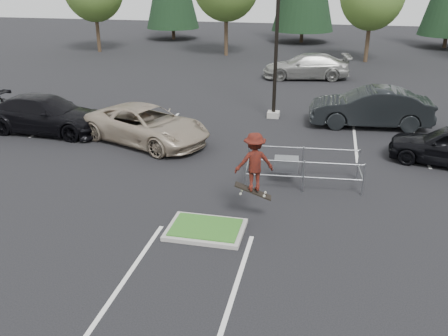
% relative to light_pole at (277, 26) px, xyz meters
% --- Properties ---
extents(ground, '(120.00, 120.00, 0.00)m').
position_rel_light_pole_xyz_m(ground, '(-0.50, -12.00, -4.56)').
color(ground, black).
rests_on(ground, ground).
extents(grass_median, '(2.20, 1.60, 0.16)m').
position_rel_light_pole_xyz_m(grass_median, '(-0.50, -12.00, -4.48)').
color(grass_median, '#A29D97').
rests_on(grass_median, ground).
extents(stall_lines, '(22.62, 17.60, 0.01)m').
position_rel_light_pole_xyz_m(stall_lines, '(-1.85, -5.98, -4.56)').
color(stall_lines, silver).
rests_on(stall_lines, ground).
extents(light_pole, '(0.70, 0.60, 10.12)m').
position_rel_light_pole_xyz_m(light_pole, '(0.00, 0.00, 0.00)').
color(light_pole, '#A29D97').
rests_on(light_pole, ground).
extents(cart_corral, '(4.09, 1.75, 1.13)m').
position_rel_light_pole_xyz_m(cart_corral, '(1.55, -8.04, -3.85)').
color(cart_corral, gray).
rests_on(cart_corral, ground).
extents(skateboarder, '(1.30, 1.04, 2.04)m').
position_rel_light_pole_xyz_m(skateboarder, '(0.70, -11.00, -2.69)').
color(skateboarder, black).
rests_on(skateboarder, ground).
extents(car_l_tan, '(6.36, 4.64, 1.61)m').
position_rel_light_pole_xyz_m(car_l_tan, '(-5.00, -5.00, -3.76)').
color(car_l_tan, tan).
rests_on(car_l_tan, ground).
extents(car_l_black, '(5.96, 2.65, 1.70)m').
position_rel_light_pole_xyz_m(car_l_black, '(-10.02, -4.66, -3.71)').
color(car_l_black, black).
rests_on(car_l_black, ground).
extents(car_r_charc, '(5.83, 2.45, 1.87)m').
position_rel_light_pole_xyz_m(car_r_charc, '(4.68, -0.50, -3.62)').
color(car_r_charc, black).
rests_on(car_r_charc, ground).
extents(car_far_silver, '(6.22, 3.34, 1.71)m').
position_rel_light_pole_xyz_m(car_far_silver, '(1.09, 10.00, -3.70)').
color(car_far_silver, '#9B9A96').
rests_on(car_far_silver, ground).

